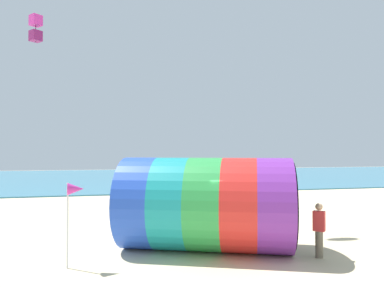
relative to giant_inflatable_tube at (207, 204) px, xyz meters
name	(u,v)px	position (x,y,z in m)	size (l,w,h in m)	color
ground_plane	(236,250)	(0.98, -0.19, -1.58)	(120.00, 120.00, 0.00)	beige
sea	(135,177)	(0.98, 37.15, -1.53)	(120.00, 40.00, 0.10)	teal
giant_inflatable_tube	(207,204)	(0.00, 0.00, 0.00)	(6.51, 5.16, 3.16)	blue
kite_handler	(319,230)	(3.22, -1.71, -0.69)	(0.41, 0.41, 1.73)	#726651
kite_magenta_box	(36,28)	(-6.32, 5.11, 7.20)	(0.60, 0.60, 1.22)	#D1339E
bystander_near_water	(125,190)	(-1.95, 12.06, -0.68)	(0.29, 0.40, 1.76)	#383D56
beach_flag	(75,192)	(-4.27, -0.92, 0.60)	(0.47, 0.36, 2.46)	silver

